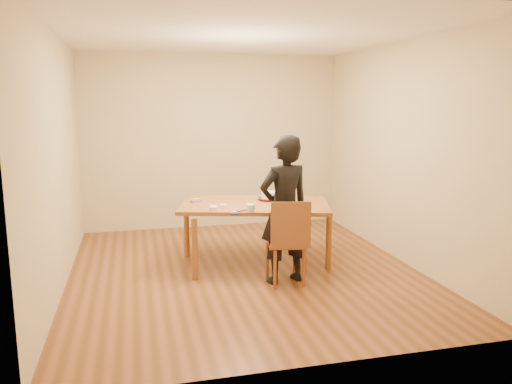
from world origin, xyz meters
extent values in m
cube|color=#5A3616|center=(0.00, 0.00, 0.00)|extent=(4.00, 4.50, 0.00)
cube|color=silver|center=(0.00, 0.00, 2.70)|extent=(4.00, 4.50, 0.00)
cube|color=#CBBF8D|center=(0.00, 2.25, 1.35)|extent=(4.00, 0.00, 2.70)
cube|color=#CBBF8D|center=(-2.00, 0.00, 1.35)|extent=(0.00, 4.50, 2.70)
cube|color=#CBBF8D|center=(2.00, 0.00, 1.35)|extent=(0.00, 4.50, 2.70)
cube|color=brown|center=(0.20, 0.26, 0.73)|extent=(1.99, 1.49, 0.04)
cube|color=brown|center=(0.35, -0.51, 0.45)|extent=(0.43, 0.43, 0.04)
cylinder|color=red|center=(0.43, 0.43, 0.76)|extent=(0.30, 0.30, 0.02)
cylinder|color=white|center=(0.43, 0.43, 0.81)|extent=(0.22, 0.22, 0.07)
ellipsoid|color=white|center=(0.43, 0.43, 0.86)|extent=(0.21, 0.21, 0.03)
cylinder|color=white|center=(0.04, -0.20, 0.80)|extent=(0.10, 0.10, 0.09)
cylinder|color=#1C3DB6|center=(-0.16, -0.22, 0.76)|extent=(0.10, 0.10, 0.01)
ellipsoid|color=white|center=(-0.16, -0.22, 0.77)|extent=(0.04, 0.04, 0.02)
cylinder|color=white|center=(-0.35, 0.04, 0.77)|extent=(0.09, 0.09, 0.04)
cylinder|color=white|center=(-0.22, 0.10, 0.77)|extent=(0.08, 0.08, 0.04)
cylinder|color=white|center=(-0.35, -0.02, 0.77)|extent=(0.09, 0.09, 0.04)
cube|color=#E335AC|center=(-0.49, 0.51, 0.76)|extent=(0.15, 0.11, 0.02)
cube|color=green|center=(-0.49, 0.51, 0.78)|extent=(0.14, 0.09, 0.02)
cube|color=black|center=(-0.04, -0.13, 0.76)|extent=(0.14, 0.05, 0.01)
imported|color=black|center=(0.35, -0.47, 0.82)|extent=(0.67, 0.52, 1.63)
camera|label=1|loc=(-1.22, -5.53, 1.97)|focal=35.00mm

